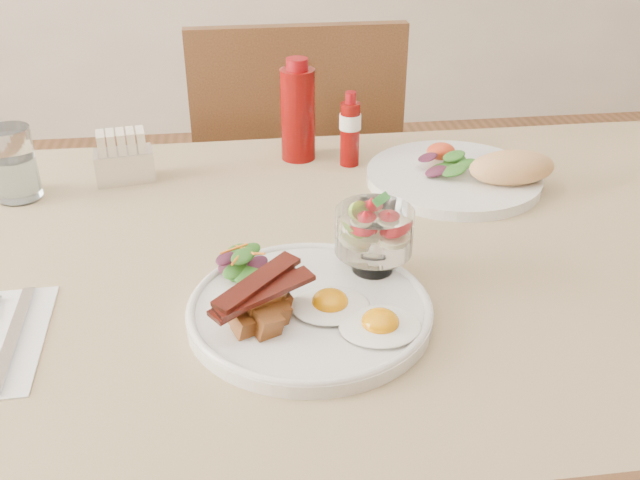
{
  "coord_description": "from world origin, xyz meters",
  "views": [
    {
      "loc": [
        -0.13,
        -0.79,
        1.23
      ],
      "look_at": [
        -0.04,
        -0.06,
        0.82
      ],
      "focal_mm": 40.0,
      "sensor_mm": 36.0,
      "label": 1
    }
  ],
  "objects_px": {
    "table": "(342,315)",
    "water_glass": "(15,168)",
    "fruit_cup": "(374,231)",
    "ketchup_bottle": "(298,113)",
    "second_plate": "(467,173)",
    "hot_sauce_bottle": "(350,130)",
    "main_plate": "(310,311)",
    "sugar_caddy": "(124,159)",
    "chair_far": "(295,196)"
  },
  "relations": [
    {
      "from": "table",
      "to": "water_glass",
      "type": "distance_m",
      "value": 0.54
    },
    {
      "from": "chair_far",
      "to": "fruit_cup",
      "type": "distance_m",
      "value": 0.78
    },
    {
      "from": "main_plate",
      "to": "second_plate",
      "type": "relative_size",
      "value": 0.99
    },
    {
      "from": "table",
      "to": "water_glass",
      "type": "xyz_separation_m",
      "value": [
        -0.46,
        0.25,
        0.14
      ]
    },
    {
      "from": "fruit_cup",
      "to": "hot_sauce_bottle",
      "type": "xyz_separation_m",
      "value": [
        0.03,
        0.36,
        -0.01
      ]
    },
    {
      "from": "sugar_caddy",
      "to": "water_glass",
      "type": "distance_m",
      "value": 0.16
    },
    {
      "from": "hot_sauce_bottle",
      "to": "sugar_caddy",
      "type": "xyz_separation_m",
      "value": [
        -0.37,
        -0.02,
        -0.02
      ]
    },
    {
      "from": "sugar_caddy",
      "to": "chair_far",
      "type": "bearing_deg",
      "value": 41.7
    },
    {
      "from": "hot_sauce_bottle",
      "to": "water_glass",
      "type": "height_order",
      "value": "hot_sauce_bottle"
    },
    {
      "from": "fruit_cup",
      "to": "sugar_caddy",
      "type": "xyz_separation_m",
      "value": [
        -0.33,
        0.34,
        -0.03
      ]
    },
    {
      "from": "table",
      "to": "water_glass",
      "type": "height_order",
      "value": "water_glass"
    },
    {
      "from": "sugar_caddy",
      "to": "fruit_cup",
      "type": "bearing_deg",
      "value": -55.0
    },
    {
      "from": "hot_sauce_bottle",
      "to": "sugar_caddy",
      "type": "bearing_deg",
      "value": -177.42
    },
    {
      "from": "chair_far",
      "to": "main_plate",
      "type": "height_order",
      "value": "chair_far"
    },
    {
      "from": "second_plate",
      "to": "water_glass",
      "type": "distance_m",
      "value": 0.69
    },
    {
      "from": "table",
      "to": "hot_sauce_bottle",
      "type": "distance_m",
      "value": 0.35
    },
    {
      "from": "hot_sauce_bottle",
      "to": "water_glass",
      "type": "distance_m",
      "value": 0.52
    },
    {
      "from": "table",
      "to": "chair_far",
      "type": "bearing_deg",
      "value": 90.0
    },
    {
      "from": "second_plate",
      "to": "hot_sauce_bottle",
      "type": "relative_size",
      "value": 2.26
    },
    {
      "from": "fruit_cup",
      "to": "water_glass",
      "type": "xyz_separation_m",
      "value": [
        -0.49,
        0.3,
        -0.02
      ]
    },
    {
      "from": "ketchup_bottle",
      "to": "water_glass",
      "type": "distance_m",
      "value": 0.45
    },
    {
      "from": "main_plate",
      "to": "hot_sauce_bottle",
      "type": "relative_size",
      "value": 2.23
    },
    {
      "from": "table",
      "to": "second_plate",
      "type": "height_order",
      "value": "second_plate"
    },
    {
      "from": "table",
      "to": "sugar_caddy",
      "type": "height_order",
      "value": "sugar_caddy"
    },
    {
      "from": "second_plate",
      "to": "ketchup_bottle",
      "type": "relative_size",
      "value": 1.65
    },
    {
      "from": "hot_sauce_bottle",
      "to": "table",
      "type": "bearing_deg",
      "value": -101.16
    },
    {
      "from": "ketchup_bottle",
      "to": "sugar_caddy",
      "type": "bearing_deg",
      "value": -168.89
    },
    {
      "from": "second_plate",
      "to": "ketchup_bottle",
      "type": "xyz_separation_m",
      "value": [
        -0.25,
        0.14,
        0.06
      ]
    },
    {
      "from": "hot_sauce_bottle",
      "to": "water_glass",
      "type": "bearing_deg",
      "value": -173.43
    },
    {
      "from": "fruit_cup",
      "to": "table",
      "type": "bearing_deg",
      "value": 117.02
    },
    {
      "from": "water_glass",
      "to": "ketchup_bottle",
      "type": "bearing_deg",
      "value": 12.76
    },
    {
      "from": "chair_far",
      "to": "main_plate",
      "type": "distance_m",
      "value": 0.82
    },
    {
      "from": "fruit_cup",
      "to": "sugar_caddy",
      "type": "relative_size",
      "value": 0.98
    },
    {
      "from": "main_plate",
      "to": "sugar_caddy",
      "type": "relative_size",
      "value": 2.88
    },
    {
      "from": "table",
      "to": "main_plate",
      "type": "distance_m",
      "value": 0.17
    },
    {
      "from": "table",
      "to": "main_plate",
      "type": "relative_size",
      "value": 4.75
    },
    {
      "from": "ketchup_bottle",
      "to": "hot_sauce_bottle",
      "type": "relative_size",
      "value": 1.37
    },
    {
      "from": "ketchup_bottle",
      "to": "sugar_caddy",
      "type": "relative_size",
      "value": 1.76
    },
    {
      "from": "main_plate",
      "to": "hot_sauce_bottle",
      "type": "height_order",
      "value": "hot_sauce_bottle"
    },
    {
      "from": "fruit_cup",
      "to": "ketchup_bottle",
      "type": "distance_m",
      "value": 0.4
    },
    {
      "from": "chair_far",
      "to": "sugar_caddy",
      "type": "xyz_separation_m",
      "value": [
        -0.31,
        -0.37,
        0.26
      ]
    },
    {
      "from": "main_plate",
      "to": "sugar_caddy",
      "type": "xyz_separation_m",
      "value": [
        -0.25,
        0.41,
        0.03
      ]
    },
    {
      "from": "sugar_caddy",
      "to": "water_glass",
      "type": "height_order",
      "value": "water_glass"
    },
    {
      "from": "table",
      "to": "chair_far",
      "type": "xyz_separation_m",
      "value": [
        0.0,
        0.66,
        -0.14
      ]
    },
    {
      "from": "main_plate",
      "to": "second_plate",
      "type": "distance_m",
      "value": 0.43
    },
    {
      "from": "ketchup_bottle",
      "to": "fruit_cup",
      "type": "bearing_deg",
      "value": -83.0
    },
    {
      "from": "hot_sauce_bottle",
      "to": "main_plate",
      "type": "bearing_deg",
      "value": -105.52
    },
    {
      "from": "chair_far",
      "to": "hot_sauce_bottle",
      "type": "bearing_deg",
      "value": -80.42
    },
    {
      "from": "chair_far",
      "to": "water_glass",
      "type": "relative_size",
      "value": 8.33
    },
    {
      "from": "chair_far",
      "to": "table",
      "type": "bearing_deg",
      "value": -90.0
    }
  ]
}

